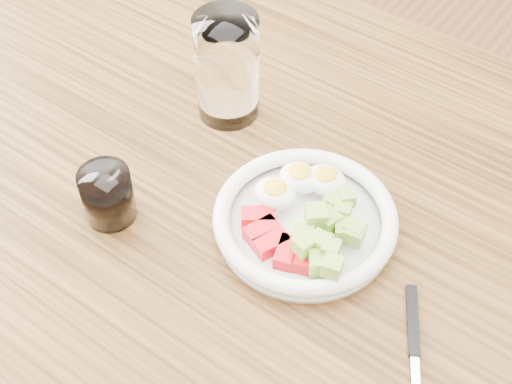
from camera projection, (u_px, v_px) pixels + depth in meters
dining_table at (258, 267)px, 0.91m from camera, size 1.50×0.90×0.77m
bowl at (305, 219)px, 0.81m from camera, size 0.21×0.21×0.06m
fork at (414, 341)px, 0.72m from camera, size 0.10×0.16×0.01m
water_glass at (227, 68)px, 0.90m from camera, size 0.08×0.08×0.15m
coffee_glass at (108, 195)px, 0.81m from camera, size 0.06×0.06×0.07m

